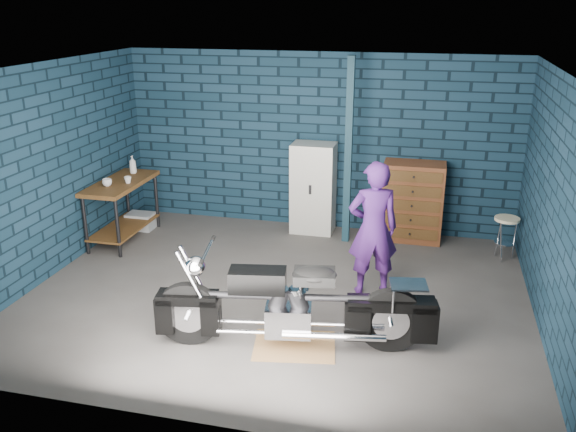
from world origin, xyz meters
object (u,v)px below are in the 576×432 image
workbench (123,211)px  shop_stool (505,239)px  person (373,229)px  locker (313,188)px  motorcycle (295,300)px  storage_bin (141,221)px  tool_chest (412,202)px

workbench → shop_stool: (5.46, 0.57, -0.15)m
person → locker: bearing=-77.7°
person → shop_stool: bearing=-157.3°
motorcycle → person: person is taller
storage_bin → motorcycle: bearing=-41.7°
motorcycle → person: bearing=56.8°
workbench → person: (3.78, -0.87, 0.38)m
storage_bin → tool_chest: (4.15, 0.55, 0.46)m
tool_chest → person: bearing=-101.5°
tool_chest → shop_stool: size_ratio=1.93×
motorcycle → shop_stool: bearing=41.6°
shop_stool → workbench: bearing=-174.0°
shop_stool → tool_chest: bearing=160.8°
motorcycle → tool_chest: (1.01, 3.34, 0.05)m
motorcycle → tool_chest: size_ratio=2.08×
shop_stool → person: bearing=-139.3°
person → shop_stool: (1.68, 1.45, -0.53)m
person → tool_chest: bearing=-119.6°
person → shop_stool: person is taller
person → storage_bin: bearing=-37.8°
motorcycle → shop_stool: motorcycle is taller
person → storage_bin: 4.06m
storage_bin → shop_stool: shop_stool is taller
motorcycle → tool_chest: tool_chest is taller
motorcycle → person: (0.62, 1.45, 0.29)m
storage_bin → shop_stool: (5.44, 0.10, 0.18)m
motorcycle → storage_bin: size_ratio=6.01×
storage_bin → locker: locker is taller
workbench → tool_chest: 4.29m
motorcycle → tool_chest: 3.49m
tool_chest → shop_stool: (1.29, -0.45, -0.28)m
workbench → tool_chest: bearing=13.8°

